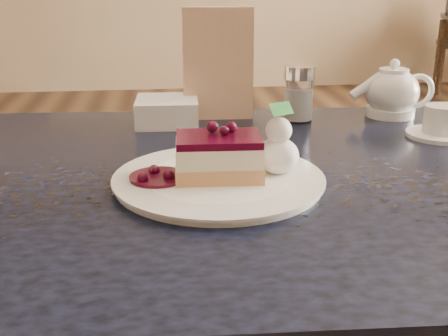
{
  "coord_description": "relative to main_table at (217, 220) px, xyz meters",
  "views": [
    {
      "loc": [
        -0.14,
        -0.64,
        1.12
      ],
      "look_at": [
        -0.05,
        0.09,
        0.86
      ],
      "focal_mm": 45.0,
      "sensor_mm": 36.0,
      "label": 1
    }
  ],
  "objects": [
    {
      "name": "dessert_plate",
      "position": [
        -0.0,
        -0.05,
        0.09
      ],
      "size": [
        0.31,
        0.31,
        0.01
      ],
      "primitive_type": "cylinder",
      "color": "white",
      "rests_on": "main_table"
    },
    {
      "name": "tea_set",
      "position": [
        0.43,
        0.29,
        0.13
      ],
      "size": [
        0.21,
        0.3,
        0.11
      ],
      "color": "white",
      "rests_on": "main_table"
    },
    {
      "name": "menu_card",
      "position": [
        0.04,
        0.35,
        0.2
      ],
      "size": [
        0.15,
        0.04,
        0.24
      ],
      "primitive_type": "cube",
      "rotation": [
        0.0,
        0.0,
        -0.05
      ],
      "color": "beige",
      "rests_on": "main_table"
    },
    {
      "name": "sugar_shaker",
      "position": [
        0.21,
        0.31,
        0.15
      ],
      "size": [
        0.06,
        0.06,
        0.12
      ],
      "color": "white",
      "rests_on": "main_table"
    },
    {
      "name": "berry_sauce",
      "position": [
        -0.09,
        -0.06,
        0.1
      ],
      "size": [
        0.09,
        0.09,
        0.01
      ],
      "primitive_type": "cylinder",
      "color": "black",
      "rests_on": "dessert_plate"
    },
    {
      "name": "napkin_stack",
      "position": [
        -0.07,
        0.32,
        0.11
      ],
      "size": [
        0.14,
        0.14,
        0.05
      ],
      "primitive_type": "cube",
      "rotation": [
        0.0,
        0.0,
        -0.05
      ],
      "color": "white",
      "rests_on": "main_table"
    },
    {
      "name": "main_table",
      "position": [
        0.0,
        0.0,
        0.0
      ],
      "size": [
        1.34,
        0.92,
        0.81
      ],
      "rotation": [
        0.0,
        0.0,
        -0.05
      ],
      "color": "black",
      "rests_on": "ground"
    },
    {
      "name": "cheesecake_slice",
      "position": [
        -0.0,
        -0.05,
        0.13
      ],
      "size": [
        0.13,
        0.1,
        0.06
      ],
      "rotation": [
        0.0,
        0.0,
        -0.05
      ],
      "color": "#E0AD7A",
      "rests_on": "dessert_plate"
    },
    {
      "name": "whipped_cream",
      "position": [
        0.09,
        -0.05,
        0.13
      ],
      "size": [
        0.07,
        0.07,
        0.06
      ],
      "color": "white",
      "rests_on": "dessert_plate"
    }
  ]
}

